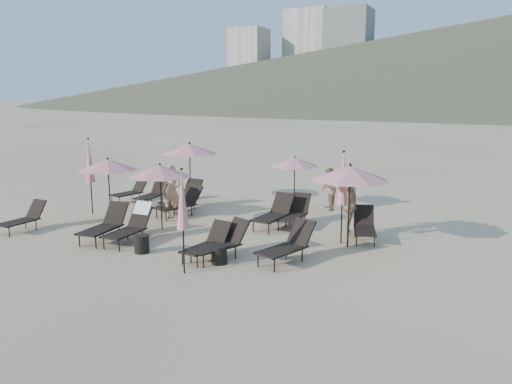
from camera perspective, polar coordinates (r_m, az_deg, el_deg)
The scene contains 28 objects.
ground at distance 13.73m, azimuth -7.03°, elevation -6.93°, with size 800.00×800.00×0.00m, color #D6BA8C.
hotel_skyline at distance 300.23m, azimuth 7.46°, elevation 14.51°, with size 109.00×82.00×55.00m.
lounger_0 at distance 17.37m, azimuth -25.01°, elevation -2.69°, with size 0.60×1.55×0.89m.
lounger_1 at distance 15.37m, azimuth -16.87°, elevation -3.55°, with size 0.89×1.84×1.02m.
lounger_2 at distance 14.94m, azimuth -14.09°, elevation -3.65°, with size 0.74×1.78×1.09m.
lounger_3 at distance 13.07m, azimuth -3.99°, elevation -5.71°, with size 1.17×1.80×0.97m.
lounger_4 at distance 13.12m, azimuth -5.53°, elevation -5.83°, with size 0.76×1.60×0.89m.
lounger_5 at distance 12.81m, azimuth 3.63°, elevation -5.99°, with size 1.12×1.85×1.00m.
lounger_6 at distance 20.08m, azimuth -11.68°, elevation -0.10°, with size 0.78×1.71×0.95m.
lounger_7 at distance 18.88m, azimuth -8.35°, elevation -0.51°, with size 0.83×1.90×1.07m.
lounger_8 at distance 17.89m, azimuth -8.62°, elevation -1.21°, with size 1.18×1.90×1.02m.
lounger_9 at distance 16.11m, azimuth 2.09°, elevation -2.41°, with size 0.81×1.84×1.03m.
lounger_10 at distance 16.35m, azimuth 4.45°, elevation -2.32°, with size 0.76×1.76×0.99m.
lounger_11 at distance 15.12m, azimuth 12.29°, elevation -3.76°, with size 1.06×1.70×0.91m.
lounger_12 at distance 20.83m, azimuth -14.12°, elevation 0.14°, with size 0.89×1.68×0.92m.
umbrella_open_0 at distance 17.43m, azimuth -16.56°, elevation 3.00°, with size 2.03×2.03×2.19m.
umbrella_open_1 at distance 15.91m, azimuth -10.91°, elevation 2.38°, with size 1.98×1.98×2.14m.
umbrella_open_2 at distance 13.94m, azimuth 10.70°, elevation 2.12°, with size 2.21×2.21×2.38m.
umbrella_open_3 at distance 19.92m, azimuth -7.60°, elevation 4.88°, with size 2.25×2.25×2.43m.
umbrella_open_4 at distance 18.73m, azimuth 4.45°, elevation 3.43°, with size 1.86×1.86×2.00m.
umbrella_closed_0 at distance 11.76m, azimuth -8.42°, elevation -0.97°, with size 0.30×0.30×2.57m.
umbrella_closed_1 at distance 14.29m, azimuth 9.90°, elevation 1.44°, with size 0.32×0.32×2.70m.
umbrella_closed_2 at distance 18.71m, azimuth -18.50°, elevation 3.35°, with size 0.32×0.32×2.76m.
side_table_0 at distance 13.94m, azimuth -12.93°, elevation -5.80°, with size 0.41×0.41×0.49m, color black.
side_table_1 at distance 12.76m, azimuth -4.24°, elevation -7.17°, with size 0.40×0.40×0.46m, color black.
beachgoer_a at distance 17.47m, azimuth -9.59°, elevation 0.02°, with size 0.69×0.45×1.88m, color tan.
beachgoer_b at distance 18.76m, azimuth 8.31°, elevation 0.32°, with size 0.77×0.60×1.58m, color #926D4B.
beachgoer_c at distance 15.31m, azimuth 10.72°, elevation -1.57°, with size 1.09×0.46×1.87m, color tan.
Camera 1 is at (7.37, -10.82, 4.15)m, focal length 35.00 mm.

